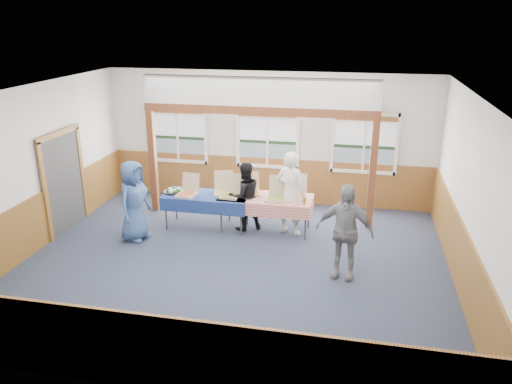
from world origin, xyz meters
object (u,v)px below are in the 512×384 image
table_right (266,200)px  woman_white (291,193)px  person_grey (344,231)px  woman_black (245,196)px  man_blue (134,201)px  table_left (207,197)px

table_right → woman_white: (0.54, -0.05, 0.20)m
person_grey → table_right: bearing=145.5°
table_right → woman_black: bearing=179.8°
man_blue → person_grey: bearing=-89.1°
table_left → woman_white: bearing=7.9°
table_right → woman_black: woman_black is taller
table_left → man_blue: 1.56m
woman_black → person_grey: size_ratio=0.86×
woman_white → table_right: bearing=15.1°
table_left → woman_white: size_ratio=1.06×
table_left → person_grey: size_ratio=1.10×
woman_white → man_blue: woman_white is taller
table_right → woman_white: bearing=-9.2°
table_left → person_grey: 3.41m
woman_white → man_blue: size_ratio=1.07×
man_blue → person_grey: person_grey is taller
table_left → man_blue: man_blue is taller
man_blue → person_grey: 4.34m
man_blue → person_grey: (4.28, -0.72, 0.03)m
woman_black → table_left: bearing=-26.8°
table_right → woman_white: woman_white is taller
table_right → man_blue: bearing=-162.3°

